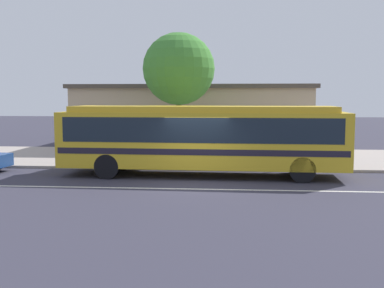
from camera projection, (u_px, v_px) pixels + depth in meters
The scene contains 9 objects.
ground_plane at pixel (195, 185), 17.31m from camera, with size 120.00×120.00×0.00m, color #343341.
sidewalk_slab at pixel (205, 158), 24.60m from camera, with size 60.00×8.00×0.12m, color #A49890.
lane_stripe_center at pixel (193, 189), 16.52m from camera, with size 56.00×0.16×0.01m, color silver.
transit_bus at pixel (202, 136), 19.12m from camera, with size 11.72×2.90×2.90m.
pedestrian_waiting_near_sign at pixel (160, 143), 21.78m from camera, with size 0.48×0.48×1.70m.
pedestrian_walking_along_curb at pixel (284, 142), 22.24m from camera, with size 0.47×0.47×1.74m.
bus_stop_sign at pixel (283, 132), 20.51m from camera, with size 0.08×0.44×2.51m.
street_tree_near_stop at pixel (179, 69), 23.04m from camera, with size 3.59×3.59×6.34m.
station_building at pixel (195, 116), 30.63m from camera, with size 14.48×9.21×4.01m.
Camera 1 is at (1.31, -17.02, 3.27)m, focal length 43.33 mm.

